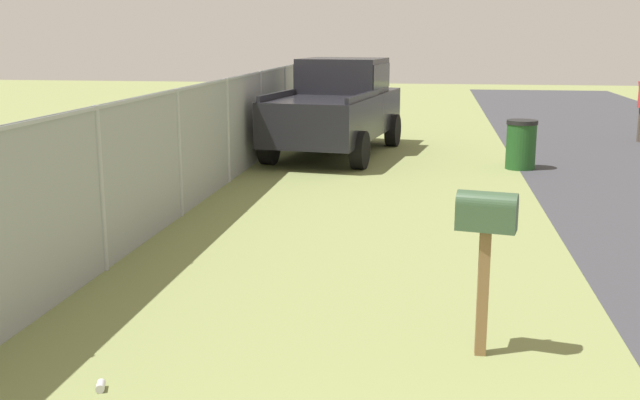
{
  "coord_description": "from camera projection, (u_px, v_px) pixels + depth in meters",
  "views": [
    {
      "loc": [
        -1.58,
        0.22,
        2.62
      ],
      "look_at": [
        5.62,
        1.3,
        1.02
      ],
      "focal_mm": 42.44,
      "sensor_mm": 36.0,
      "label": 1
    }
  ],
  "objects": [
    {
      "name": "fence_section",
      "position": [
        206.0,
        137.0,
        12.19
      ],
      "size": [
        18.55,
        0.07,
        1.87
      ],
      "color": "#9EA3A8",
      "rests_on": "ground"
    },
    {
      "name": "pickup_truck",
      "position": [
        338.0,
        104.0,
        16.75
      ],
      "size": [
        5.22,
        2.74,
        2.09
      ],
      "rotation": [
        0.0,
        0.0,
        -0.14
      ],
      "color": "black",
      "rests_on": "ground"
    },
    {
      "name": "litter_can_midfield_a",
      "position": [
        101.0,
        386.0,
        5.67
      ],
      "size": [
        0.14,
        0.1,
        0.07
      ],
      "primitive_type": "cylinder",
      "rotation": [
        0.0,
        1.57,
        0.33
      ],
      "color": "silver",
      "rests_on": "ground"
    },
    {
      "name": "trash_bin",
      "position": [
        521.0,
        144.0,
        14.92
      ],
      "size": [
        0.61,
        0.61,
        0.97
      ],
      "color": "#1E4C1E",
      "rests_on": "ground"
    },
    {
      "name": "mailbox",
      "position": [
        486.0,
        226.0,
        6.08
      ],
      "size": [
        0.29,
        0.51,
        1.39
      ],
      "rotation": [
        0.0,
        0.0,
        -0.21
      ],
      "color": "brown",
      "rests_on": "ground"
    }
  ]
}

